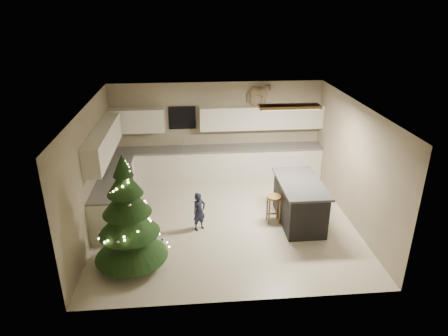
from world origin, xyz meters
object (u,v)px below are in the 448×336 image
at_px(toddler, 199,212).
at_px(christmas_tree, 128,222).
at_px(bar_stool, 274,202).
at_px(rocking_horse, 258,94).
at_px(island, 299,202).

bearing_deg(toddler, christmas_tree, -173.53).
bearing_deg(christmas_tree, bar_stool, 24.08).
height_order(christmas_tree, rocking_horse, rocking_horse).
distance_m(christmas_tree, toddler, 1.76).
xyz_separation_m(island, toddler, (-2.18, -0.14, -0.06)).
relative_size(christmas_tree, toddler, 2.59).
relative_size(christmas_tree, rocking_horse, 2.93).
xyz_separation_m(toddler, rocking_horse, (1.63, 2.56, 1.89)).
height_order(island, bar_stool, island).
xyz_separation_m(island, christmas_tree, (-3.45, -1.25, 0.42)).
bearing_deg(toddler, island, -31.23).
bearing_deg(toddler, bar_stool, -28.58).
distance_m(island, bar_stool, 0.55).
height_order(bar_stool, rocking_horse, rocking_horse).
relative_size(bar_stool, toddler, 0.74).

